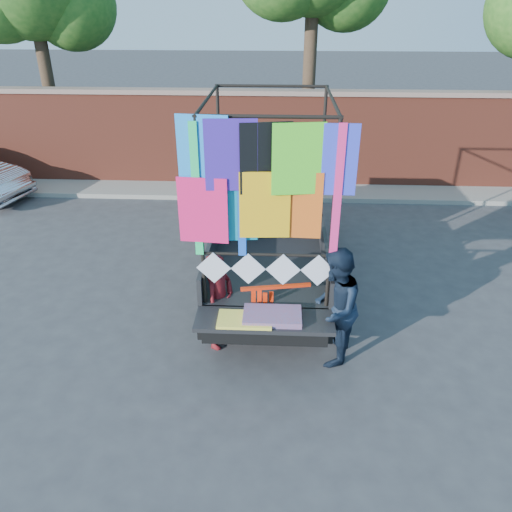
{
  "coord_description": "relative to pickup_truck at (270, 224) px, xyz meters",
  "views": [
    {
      "loc": [
        0.25,
        -6.54,
        4.83
      ],
      "look_at": [
        -0.08,
        -0.01,
        1.39
      ],
      "focal_mm": 35.0,
      "sensor_mm": 36.0,
      "label": 1
    }
  ],
  "objects": [
    {
      "name": "ground",
      "position": [
        -0.08,
        -2.25,
        -0.9
      ],
      "size": [
        90.0,
        90.0,
        0.0
      ],
      "primitive_type": "plane",
      "color": "#38383A",
      "rests_on": "ground"
    },
    {
      "name": "curb",
      "position": [
        -0.08,
        4.05,
        -0.84
      ],
      "size": [
        30.0,
        1.2,
        0.12
      ],
      "primitive_type": "cube",
      "color": "gray",
      "rests_on": "ground"
    },
    {
      "name": "brick_wall",
      "position": [
        -0.08,
        4.75,
        0.43
      ],
      "size": [
        30.0,
        0.45,
        2.61
      ],
      "color": "brown",
      "rests_on": "ground"
    },
    {
      "name": "woman",
      "position": [
        -0.69,
        -2.56,
        -0.13
      ],
      "size": [
        0.58,
        0.67,
        1.54
      ],
      "primitive_type": "imported",
      "rotation": [
        0.0,
        0.0,
        1.11
      ],
      "color": "maroon",
      "rests_on": "ground"
    },
    {
      "name": "man",
      "position": [
        0.98,
        -2.85,
        0.0
      ],
      "size": [
        0.87,
        1.01,
        1.8
      ],
      "primitive_type": "imported",
      "rotation": [
        0.0,
        0.0,
        -1.81
      ],
      "color": "#131F31",
      "rests_on": "ground"
    },
    {
      "name": "pickup_truck",
      "position": [
        0.0,
        0.0,
        0.0
      ],
      "size": [
        2.25,
        5.65,
        3.56
      ],
      "color": "black",
      "rests_on": "ground"
    },
    {
      "name": "streamer_bundle",
      "position": [
        0.03,
        -2.72,
        0.03
      ],
      "size": [
        1.0,
        0.23,
        0.69
      ],
      "color": "#F92E0D",
      "rests_on": "ground"
    }
  ]
}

